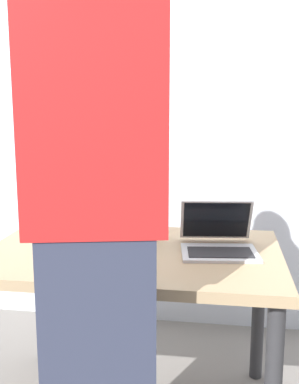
{
  "coord_description": "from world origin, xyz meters",
  "views": [
    {
      "loc": [
        0.36,
        -1.86,
        1.34
      ],
      "look_at": [
        0.07,
        0.0,
        0.99
      ],
      "focal_mm": 44.22,
      "sensor_mm": 36.0,
      "label": 1
    }
  ],
  "objects": [
    {
      "name": "back_wall",
      "position": [
        0.0,
        0.93,
        1.3
      ],
      "size": [
        6.0,
        0.1,
        2.6
      ],
      "primitive_type": "cube",
      "color": "silver",
      "rests_on": "ground"
    },
    {
      "name": "laptop",
      "position": [
        0.35,
        0.06,
        0.78
      ],
      "size": [
        0.34,
        0.36,
        0.2
      ],
      "color": "#B7BABC",
      "rests_on": "desk"
    },
    {
      "name": "coffee_mug",
      "position": [
        0.02,
        0.26,
        0.78
      ],
      "size": [
        0.12,
        0.09,
        0.08
      ],
      "color": "#BF4C33",
      "rests_on": "desk"
    },
    {
      "name": "desk",
      "position": [
        0.0,
        0.0,
        0.64
      ],
      "size": [
        1.23,
        0.8,
        0.74
      ],
      "color": "#9E8460",
      "rests_on": "ground"
    },
    {
      "name": "beer_bottle_green",
      "position": [
        -0.2,
        0.05,
        0.86
      ],
      "size": [
        0.08,
        0.08,
        0.31
      ],
      "color": "#1E5123",
      "rests_on": "desk"
    },
    {
      "name": "beer_bottle_amber",
      "position": [
        -0.12,
        0.17,
        0.85
      ],
      "size": [
        0.07,
        0.07,
        0.32
      ],
      "color": "#333333",
      "rests_on": "desk"
    },
    {
      "name": "beer_bottle_brown",
      "position": [
        0.03,
        0.14,
        0.85
      ],
      "size": [
        0.07,
        0.07,
        0.29
      ],
      "color": "#472B14",
      "rests_on": "desk"
    },
    {
      "name": "person_figure",
      "position": [
        -0.0,
        -0.56,
        0.96
      ],
      "size": [
        0.44,
        0.34,
        1.86
      ],
      "color": "#2D3347",
      "rests_on": "ground"
    }
  ]
}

